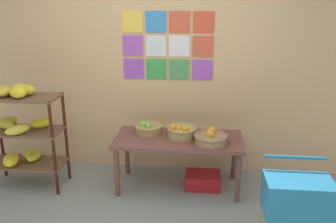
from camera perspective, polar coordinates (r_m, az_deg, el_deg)
The scene contains 8 objects.
back_wall_with_art at distance 4.46m, azimuth -1.81°, elevation 8.36°, with size 5.15×0.07×2.89m.
banana_shelf_unit at distance 4.47m, azimuth -22.46°, elevation -2.09°, with size 0.88×0.53×1.26m.
display_table at distance 4.16m, azimuth 1.70°, elevation -5.21°, with size 1.47×0.67×0.63m.
fruit_basket_left at distance 4.13m, azimuth 2.21°, elevation -3.17°, with size 0.34×0.34×0.17m.
fruit_basket_centre at distance 4.27m, azimuth -3.18°, elevation -2.70°, with size 0.32×0.32×0.14m.
fruit_basket_right at distance 3.99m, azimuth 6.83°, elevation -4.18°, with size 0.37×0.37×0.16m.
produce_crate_under_table at distance 4.37m, azimuth 5.59°, elevation -10.88°, with size 0.42×0.30×0.18m, color red.
shopping_cart at distance 3.51m, azimuth 19.96°, elevation -13.05°, with size 0.59×0.41×0.77m.
Camera 1 is at (0.57, -2.76, 2.18)m, focal length 38.10 mm.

